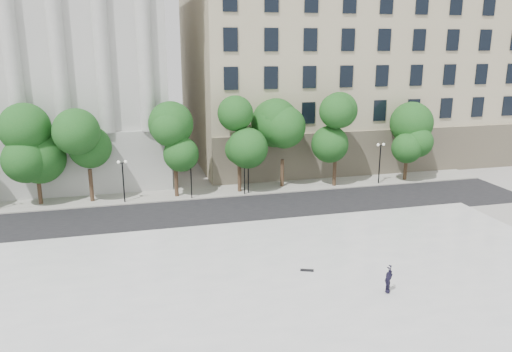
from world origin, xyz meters
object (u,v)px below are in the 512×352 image
at_px(person_lying, 387,289).
at_px(skateboard, 307,270).
at_px(traffic_light_west, 191,160).
at_px(traffic_light_east, 244,157).

xyz_separation_m(person_lying, skateboard, (-3.40, 3.74, -0.18)).
xyz_separation_m(traffic_light_west, traffic_light_east, (5.02, 0.00, -0.03)).
bearing_deg(person_lying, traffic_light_west, 73.19).
distance_m(person_lying, skateboard, 5.06).
height_order(person_lying, skateboard, person_lying).
xyz_separation_m(traffic_light_west, person_lying, (8.23, -21.49, -3.04)).
bearing_deg(person_lying, traffic_light_east, 60.74).
relative_size(traffic_light_east, skateboard, 5.07).
bearing_deg(traffic_light_west, person_lying, -69.04).
distance_m(traffic_light_west, skateboard, 18.68).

